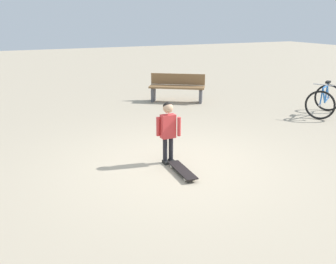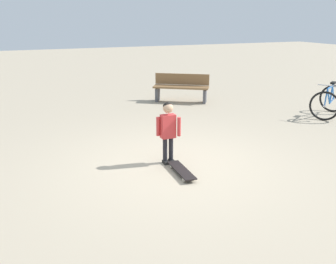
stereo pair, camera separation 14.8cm
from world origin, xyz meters
The scene contains 5 objects.
ground_plane centered at (0.00, 0.00, 0.00)m, with size 50.00×50.00×0.00m, color tan.
child_person centered at (0.12, -0.14, 0.66)m, with size 0.37×0.22×1.06m.
skateboard centered at (0.11, 0.38, 0.06)m, with size 0.23×0.80×0.07m.
bicycle_near centered at (-4.80, -1.44, 0.38)m, with size 1.28×1.17×0.85m.
street_bench centered at (-2.09, -4.38, 0.42)m, with size 1.58×1.25×0.80m.
Camera 2 is at (2.40, 5.23, 2.39)m, focal length 39.18 mm.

